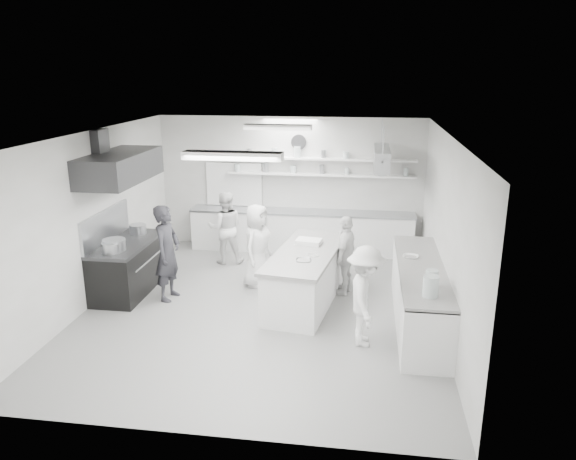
# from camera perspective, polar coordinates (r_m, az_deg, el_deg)

# --- Properties ---
(floor) EXTENTS (6.00, 7.00, 0.02)m
(floor) POSITION_cam_1_polar(r_m,az_deg,el_deg) (9.64, -2.72, -8.16)
(floor) COLOR gray
(floor) RESTS_ON ground
(ceiling) EXTENTS (6.00, 7.00, 0.02)m
(ceiling) POSITION_cam_1_polar(r_m,az_deg,el_deg) (8.82, -2.99, 9.97)
(ceiling) COLOR white
(ceiling) RESTS_ON wall_back
(wall_back) EXTENTS (6.00, 0.04, 3.00)m
(wall_back) POSITION_cam_1_polar(r_m,az_deg,el_deg) (12.47, 0.22, 4.88)
(wall_back) COLOR silver
(wall_back) RESTS_ON floor
(wall_front) EXTENTS (6.00, 0.04, 3.00)m
(wall_front) POSITION_cam_1_polar(r_m,az_deg,el_deg) (5.93, -9.35, -8.76)
(wall_front) COLOR silver
(wall_front) RESTS_ON floor
(wall_left) EXTENTS (0.04, 7.00, 3.00)m
(wall_left) POSITION_cam_1_polar(r_m,az_deg,el_deg) (10.12, -19.78, 1.14)
(wall_left) COLOR silver
(wall_left) RESTS_ON floor
(wall_right) EXTENTS (0.04, 7.00, 3.00)m
(wall_right) POSITION_cam_1_polar(r_m,az_deg,el_deg) (9.05, 16.14, -0.27)
(wall_right) COLOR silver
(wall_right) RESTS_ON floor
(stove) EXTENTS (0.80, 1.80, 0.90)m
(stove) POSITION_cam_1_polar(r_m,az_deg,el_deg) (10.59, -16.32, -3.85)
(stove) COLOR black
(stove) RESTS_ON floor
(exhaust_hood) EXTENTS (0.85, 2.00, 0.50)m
(exhaust_hood) POSITION_cam_1_polar(r_m,az_deg,el_deg) (10.11, -17.18, 6.31)
(exhaust_hood) COLOR #323235
(exhaust_hood) RESTS_ON wall_left
(back_counter) EXTENTS (5.00, 0.60, 0.92)m
(back_counter) POSITION_cam_1_polar(r_m,az_deg,el_deg) (12.40, 1.39, -0.15)
(back_counter) COLOR white
(back_counter) RESTS_ON floor
(shelf_lower) EXTENTS (4.20, 0.26, 0.04)m
(shelf_lower) POSITION_cam_1_polar(r_m,az_deg,el_deg) (12.22, 3.40, 5.81)
(shelf_lower) COLOR white
(shelf_lower) RESTS_ON wall_back
(shelf_upper) EXTENTS (4.20, 0.26, 0.04)m
(shelf_upper) POSITION_cam_1_polar(r_m,az_deg,el_deg) (12.16, 3.43, 7.43)
(shelf_upper) COLOR white
(shelf_upper) RESTS_ON wall_back
(pass_through_window) EXTENTS (1.30, 0.04, 1.00)m
(pass_through_window) POSITION_cam_1_polar(r_m,az_deg,el_deg) (12.71, -5.63, 4.79)
(pass_through_window) COLOR black
(pass_through_window) RESTS_ON wall_back
(wall_clock) EXTENTS (0.32, 0.05, 0.32)m
(wall_clock) POSITION_cam_1_polar(r_m,az_deg,el_deg) (12.25, 1.14, 9.17)
(wall_clock) COLOR silver
(wall_clock) RESTS_ON wall_back
(right_counter) EXTENTS (0.74, 3.30, 0.94)m
(right_counter) POSITION_cam_1_polar(r_m,az_deg,el_deg) (9.16, 13.61, -6.72)
(right_counter) COLOR white
(right_counter) RESTS_ON floor
(pot_rack) EXTENTS (0.30, 1.60, 0.40)m
(pot_rack) POSITION_cam_1_polar(r_m,az_deg,el_deg) (11.14, 9.75, 7.42)
(pot_rack) COLOR #A5A8AD
(pot_rack) RESTS_ON ceiling
(light_fixture_front) EXTENTS (1.30, 0.25, 0.10)m
(light_fixture_front) POSITION_cam_1_polar(r_m,az_deg,el_deg) (7.09, -5.80, 7.74)
(light_fixture_front) COLOR white
(light_fixture_front) RESTS_ON ceiling
(light_fixture_rear) EXTENTS (1.30, 0.25, 0.10)m
(light_fixture_rear) POSITION_cam_1_polar(r_m,az_deg,el_deg) (10.59, -1.08, 10.69)
(light_fixture_rear) COLOR white
(light_fixture_rear) RESTS_ON ceiling
(prep_island) EXTENTS (1.26, 2.57, 0.91)m
(prep_island) POSITION_cam_1_polar(r_m,az_deg,el_deg) (9.69, 1.87, -5.04)
(prep_island) COLOR white
(prep_island) RESTS_ON floor
(stove_pot) EXTENTS (0.40, 0.40, 0.25)m
(stove_pot) POSITION_cam_1_polar(r_m,az_deg,el_deg) (10.00, -17.70, -1.63)
(stove_pot) COLOR #A5A8AD
(stove_pot) RESTS_ON stove
(cook_stove) EXTENTS (0.49, 0.68, 1.74)m
(cook_stove) POSITION_cam_1_polar(r_m,az_deg,el_deg) (9.93, -12.48, -2.35)
(cook_stove) COLOR #29282E
(cook_stove) RESTS_ON floor
(cook_back) EXTENTS (0.87, 0.75, 1.55)m
(cook_back) POSITION_cam_1_polar(r_m,az_deg,el_deg) (11.63, -6.56, 0.24)
(cook_back) COLOR white
(cook_back) RESTS_ON floor
(cook_island_left) EXTENTS (0.70, 0.89, 1.60)m
(cook_island_left) POSITION_cam_1_polar(r_m,az_deg,el_deg) (10.35, -3.26, -1.61)
(cook_island_left) COLOR white
(cook_island_left) RESTS_ON floor
(cook_island_right) EXTENTS (0.57, 0.93, 1.48)m
(cook_island_right) POSITION_cam_1_polar(r_m,az_deg,el_deg) (10.03, 6.04, -2.61)
(cook_island_right) COLOR white
(cook_island_right) RESTS_ON floor
(cook_right) EXTENTS (0.63, 1.03, 1.54)m
(cook_right) POSITION_cam_1_polar(r_m,az_deg,el_deg) (8.23, 8.06, -6.86)
(cook_right) COLOR white
(cook_right) RESTS_ON floor
(bowl_island_a) EXTENTS (0.28, 0.28, 0.06)m
(bowl_island_a) POSITION_cam_1_polar(r_m,az_deg,el_deg) (9.08, 1.64, -3.27)
(bowl_island_a) COLOR #A5A8AD
(bowl_island_a) RESTS_ON prep_island
(bowl_island_b) EXTENTS (0.21, 0.21, 0.06)m
(bowl_island_b) POSITION_cam_1_polar(r_m,az_deg,el_deg) (9.32, 2.69, -2.77)
(bowl_island_b) COLOR white
(bowl_island_b) RESTS_ON prep_island
(bowl_right) EXTENTS (0.31, 0.31, 0.06)m
(bowl_right) POSITION_cam_1_polar(r_m,az_deg,el_deg) (9.39, 12.68, -2.80)
(bowl_right) COLOR white
(bowl_right) RESTS_ON right_counter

